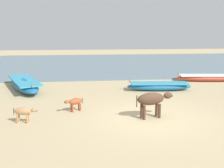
% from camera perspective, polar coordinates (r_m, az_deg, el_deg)
% --- Properties ---
extents(ground, '(80.00, 80.00, 0.00)m').
position_cam_1_polar(ground, '(10.30, 8.09, -7.18)').
color(ground, tan).
extents(sea_water, '(60.00, 20.00, 0.08)m').
position_cam_1_polar(sea_water, '(27.78, -1.49, 4.46)').
color(sea_water, slate).
rests_on(sea_water, ground).
extents(fishing_boat_0, '(3.64, 1.25, 0.64)m').
position_cam_1_polar(fishing_boat_0, '(15.12, 9.94, -0.44)').
color(fishing_boat_0, '#1E669E').
rests_on(fishing_boat_0, ground).
extents(fishing_boat_1, '(2.85, 4.95, 0.77)m').
position_cam_1_polar(fishing_boat_1, '(15.92, -18.12, -0.01)').
color(fishing_boat_1, '#1E669E').
rests_on(fishing_boat_1, ground).
extents(fishing_boat_5, '(4.78, 1.45, 0.62)m').
position_cam_1_polar(fishing_boat_5, '(18.86, 20.27, 1.27)').
color(fishing_boat_5, '#B74733').
rests_on(fishing_boat_5, ground).
extents(cow_adult_dark, '(1.49, 0.63, 0.97)m').
position_cam_1_polar(cow_adult_dark, '(10.18, 8.50, -3.32)').
color(cow_adult_dark, '#4C3323').
rests_on(cow_adult_dark, ground).
extents(calf_near_tan, '(0.87, 0.38, 0.57)m').
position_cam_1_polar(calf_near_tan, '(10.09, -18.26, -5.61)').
color(calf_near_tan, tan).
rests_on(calf_near_tan, ground).
extents(calf_far_rust, '(0.79, 0.57, 0.55)m').
position_cam_1_polar(calf_far_rust, '(11.05, -7.85, -3.78)').
color(calf_far_rust, '#9E4C28').
rests_on(calf_far_rust, ground).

